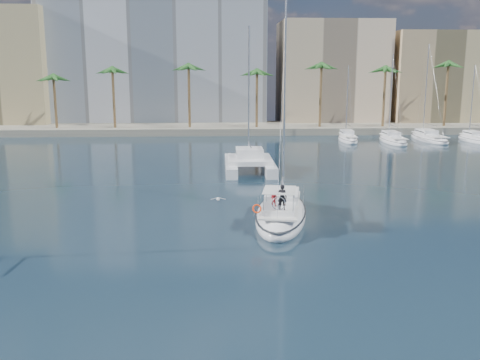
{
  "coord_description": "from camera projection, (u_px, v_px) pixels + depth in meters",
  "views": [
    {
      "loc": [
        -0.98,
        -35.31,
        11.05
      ],
      "look_at": [
        0.83,
        1.5,
        3.39
      ],
      "focal_mm": 40.0,
      "sensor_mm": 36.0,
      "label": 1
    }
  ],
  "objects": [
    {
      "name": "ground",
      "position": [
        229.0,
        233.0,
        36.82
      ],
      "size": [
        160.0,
        160.0,
        0.0
      ],
      "primitive_type": "plane",
      "color": "black",
      "rests_on": "ground"
    },
    {
      "name": "moored_yacht_d",
      "position": [
        475.0,
        142.0,
        82.73
      ],
      "size": [
        3.52,
        9.55,
        11.9
      ],
      "primitive_type": null,
      "rotation": [
        0.0,
        0.0,
        0.09
      ],
      "color": "white",
      "rests_on": "ground"
    },
    {
      "name": "palm_centre",
      "position": [
        219.0,
        74.0,
        90.46
      ],
      "size": [
        3.6,
        3.6,
        12.3
      ],
      "color": "brown",
      "rests_on": "ground"
    },
    {
      "name": "seagull",
      "position": [
        218.0,
        199.0,
        42.33
      ],
      "size": [
        1.21,
        0.52,
        0.22
      ],
      "color": "silver",
      "rests_on": "ground"
    },
    {
      "name": "palm_left",
      "position": [
        15.0,
        74.0,
        88.83
      ],
      "size": [
        3.6,
        3.6,
        12.3
      ],
      "color": "brown",
      "rests_on": "ground"
    },
    {
      "name": "catamaran",
      "position": [
        249.0,
        161.0,
        59.05
      ],
      "size": [
        5.4,
        10.67,
        15.67
      ],
      "rotation": [
        0.0,
        0.0,
        -0.01
      ],
      "color": "white",
      "rests_on": "ground"
    },
    {
      "name": "building_tan_right",
      "position": [
        435.0,
        80.0,
        103.5
      ],
      "size": [
        18.0,
        12.0,
        18.0
      ],
      "primitive_type": "cube",
      "color": "tan",
      "rests_on": "ground"
    },
    {
      "name": "moored_yacht_b",
      "position": [
        393.0,
        142.0,
        82.1
      ],
      "size": [
        3.32,
        10.83,
        13.72
      ],
      "primitive_type": null,
      "rotation": [
        0.0,
        0.0,
        -0.02
      ],
      "color": "white",
      "rests_on": "ground"
    },
    {
      "name": "building_beige",
      "position": [
        331.0,
        75.0,
        104.29
      ],
      "size": [
        20.0,
        14.0,
        20.0
      ],
      "primitive_type": "cube",
      "color": "beige",
      "rests_on": "ground"
    },
    {
      "name": "main_sloop",
      "position": [
        281.0,
        213.0,
        39.78
      ],
      "size": [
        5.74,
        12.17,
        17.35
      ],
      "rotation": [
        0.0,
        0.0,
        -0.18
      ],
      "color": "white",
      "rests_on": "ground"
    },
    {
      "name": "quay",
      "position": [
        219.0,
        128.0,
        96.35
      ],
      "size": [
        120.0,
        14.0,
        1.2
      ],
      "primitive_type": "cube",
      "color": "gray",
      "rests_on": "ground"
    },
    {
      "name": "palm_right",
      "position": [
        416.0,
        74.0,
        92.1
      ],
      "size": [
        3.6,
        3.6,
        12.3
      ],
      "color": "brown",
      "rests_on": "ground"
    },
    {
      "name": "building_modern",
      "position": [
        157.0,
        54.0,
        104.77
      ],
      "size": [
        42.0,
        16.0,
        28.0
      ],
      "primitive_type": "cube",
      "color": "silver",
      "rests_on": "ground"
    },
    {
      "name": "moored_yacht_a",
      "position": [
        348.0,
        141.0,
        83.74
      ],
      "size": [
        3.37,
        9.52,
        11.9
      ],
      "primitive_type": null,
      "rotation": [
        0.0,
        0.0,
        -0.07
      ],
      "color": "white",
      "rests_on": "ground"
    },
    {
      "name": "moored_yacht_c",
      "position": [
        429.0,
        140.0,
        84.37
      ],
      "size": [
        3.98,
        12.33,
        15.54
      ],
      "primitive_type": null,
      "rotation": [
        0.0,
        0.0,
        0.03
      ],
      "color": "white",
      "rests_on": "ground"
    }
  ]
}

